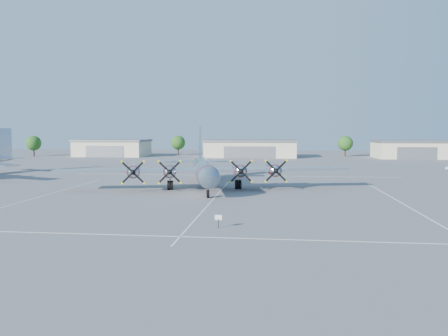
# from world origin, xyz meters

# --- Properties ---
(ground) EXTENTS (260.00, 260.00, 0.00)m
(ground) POSITION_xyz_m (0.00, 0.00, 0.00)
(ground) COLOR #5C5C5F
(ground) RESTS_ON ground
(parking_lines) EXTENTS (60.00, 50.08, 0.01)m
(parking_lines) POSITION_xyz_m (0.00, -1.75, 0.01)
(parking_lines) COLOR silver
(parking_lines) RESTS_ON ground
(hangar_west) EXTENTS (22.60, 14.60, 5.40)m
(hangar_west) POSITION_xyz_m (-45.00, 81.96, 2.71)
(hangar_west) COLOR beige
(hangar_west) RESTS_ON ground
(hangar_center) EXTENTS (28.60, 14.60, 5.40)m
(hangar_center) POSITION_xyz_m (0.00, 81.96, 2.71)
(hangar_center) COLOR beige
(hangar_center) RESTS_ON ground
(hangar_east) EXTENTS (20.60, 14.60, 5.40)m
(hangar_east) POSITION_xyz_m (48.00, 81.96, 2.71)
(hangar_east) COLOR beige
(hangar_east) RESTS_ON ground
(tree_far_west) EXTENTS (4.80, 4.80, 6.64)m
(tree_far_west) POSITION_xyz_m (-70.00, 78.00, 4.22)
(tree_far_west) COLOR #382619
(tree_far_west) RESTS_ON ground
(tree_west) EXTENTS (4.80, 4.80, 6.64)m
(tree_west) POSITION_xyz_m (-25.00, 90.00, 4.22)
(tree_west) COLOR #382619
(tree_west) RESTS_ON ground
(tree_east) EXTENTS (4.80, 4.80, 6.64)m
(tree_east) POSITION_xyz_m (30.00, 88.00, 4.22)
(tree_east) COLOR #382619
(tree_east) RESTS_ON ground
(main_bomber_b29) EXTENTS (46.05, 36.12, 9.08)m
(main_bomber_b29) POSITION_xyz_m (-2.85, 7.33, 0.00)
(main_bomber_b29) COLOR silver
(main_bomber_b29) RESTS_ON ground
(info_placard) EXTENTS (0.61, 0.07, 1.15)m
(info_placard) POSITION_xyz_m (2.62, -18.71, 0.81)
(info_placard) COLOR black
(info_placard) RESTS_ON ground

